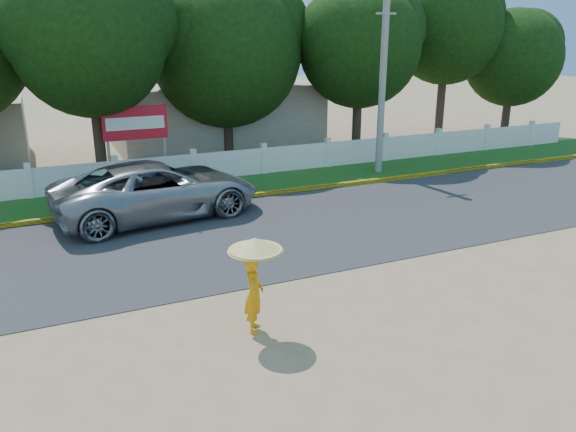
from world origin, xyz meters
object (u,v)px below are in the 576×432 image
(monk_with_parasol, at_px, (255,271))
(utility_pole, at_px, (382,86))
(billboard, at_px, (135,127))
(vehicle, at_px, (157,190))

(monk_with_parasol, bearing_deg, utility_pole, 47.29)
(monk_with_parasol, relative_size, billboard, 0.67)
(monk_with_parasol, height_order, billboard, billboard)
(utility_pole, bearing_deg, billboard, 163.86)
(billboard, bearing_deg, utility_pole, -16.14)
(utility_pole, height_order, monk_with_parasol, utility_pole)
(utility_pole, height_order, vehicle, utility_pole)
(utility_pole, relative_size, billboard, 2.43)
(billboard, bearing_deg, monk_with_parasol, -90.02)
(utility_pole, bearing_deg, monk_with_parasol, -132.71)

